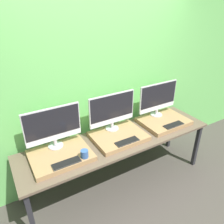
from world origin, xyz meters
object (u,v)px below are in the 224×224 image
monitor_left (53,126)px  monitor_right (158,98)px  keyboard_center (127,141)px  keyboard_left (66,163)px  monitor_center (112,110)px  mug (85,154)px  keyboard_right (174,125)px

monitor_left → monitor_right: bearing=0.0°
monitor_left → keyboard_center: (0.76, -0.35, -0.27)m
keyboard_left → monitor_center: size_ratio=0.47×
monitor_left → mug: size_ratio=7.28×
mug → keyboard_right: (1.31, 0.00, -0.04)m
mug → keyboard_right: mug is taller
keyboard_right → keyboard_center: bearing=180.0°
monitor_left → keyboard_left: (0.00, -0.35, -0.27)m
monitor_left → monitor_center: same height
monitor_left → monitor_right: (1.52, 0.00, 0.00)m
monitor_left → mug: (0.21, -0.35, -0.23)m
monitor_left → keyboard_center: monitor_left is taller
keyboard_left → monitor_right: bearing=13.1°
monitor_right → mug: bearing=-165.0°
monitor_right → keyboard_right: size_ratio=2.12×
monitor_left → mug: monitor_left is taller
mug → keyboard_right: size_ratio=0.29×
mug → monitor_right: bearing=15.0°
monitor_center → monitor_right: size_ratio=1.00×
mug → monitor_center: 0.70m
keyboard_left → keyboard_right: bearing=0.0°
keyboard_left → keyboard_right: same height
mug → monitor_left: bearing=120.4°
keyboard_center → mug: bearing=180.0°
keyboard_left → mug: 0.21m
monitor_left → keyboard_center: size_ratio=2.12×
mug → monitor_center: bearing=32.5°
monitor_center → keyboard_right: monitor_center is taller
monitor_left → keyboard_center: bearing=-24.9°
mug → monitor_right: (1.31, 0.35, 0.23)m
monitor_left → monitor_center: size_ratio=1.00×
monitor_left → mug: 0.47m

